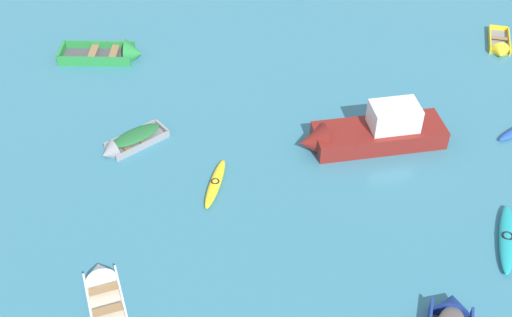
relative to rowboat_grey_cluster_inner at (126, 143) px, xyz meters
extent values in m
cube|color=gray|center=(0.40, 0.29, -0.21)|extent=(2.60, 2.25, 0.08)
cube|color=gray|center=(0.71, -0.12, -0.09)|extent=(2.16, 1.59, 0.32)
cube|color=gray|center=(0.10, 0.71, -0.09)|extent=(2.16, 1.59, 0.32)
cube|color=gray|center=(1.47, 1.06, -0.09)|extent=(0.67, 0.88, 0.32)
cone|color=gray|center=(-0.70, -0.51, -0.07)|extent=(1.06, 1.15, 0.98)
cube|color=#937047|center=(0.52, 0.37, -0.02)|extent=(0.76, 0.90, 0.03)
cube|color=#937047|center=(-0.10, -0.08, -0.02)|extent=(0.76, 0.90, 0.03)
ellipsoid|color=#236633|center=(0.40, 0.29, 0.17)|extent=(2.40, 2.09, 0.27)
ellipsoid|color=yellow|center=(3.74, -2.58, -0.12)|extent=(1.17, 2.88, 0.26)
torus|color=black|center=(3.74, -2.58, 0.00)|extent=(0.42, 0.42, 0.05)
cone|color=navy|center=(11.47, -9.06, 0.05)|extent=(1.45, 1.22, 1.24)
cube|color=#4C4C51|center=(-2.06, 7.13, -0.18)|extent=(3.56, 1.67, 0.13)
cube|color=#288C3D|center=(-2.00, 7.86, 0.01)|extent=(3.60, 0.40, 0.51)
cube|color=#288C3D|center=(-2.13, 6.39, 0.01)|extent=(3.60, 0.40, 0.51)
cube|color=#288C3D|center=(-3.86, 7.28, 0.01)|extent=(0.27, 1.45, 0.51)
cone|color=#288C3D|center=(-0.20, 6.97, 0.03)|extent=(0.94, 1.48, 1.41)
cube|color=#937047|center=(-2.25, 7.14, 0.11)|extent=(0.49, 1.35, 0.03)
cube|color=#937047|center=(-1.20, 7.05, 0.11)|extent=(0.49, 1.35, 0.03)
cube|color=maroon|center=(10.78, -0.35, 0.17)|extent=(5.75, 2.45, 0.84)
cone|color=maroon|center=(7.89, -0.67, 0.21)|extent=(1.28, 1.67, 1.55)
cube|color=white|center=(11.33, -0.29, 1.13)|extent=(2.14, 1.54, 1.08)
cube|color=black|center=(10.44, -0.39, 1.35)|extent=(0.30, 1.27, 0.48)
ellipsoid|color=teal|center=(14.38, -6.19, -0.09)|extent=(1.68, 3.49, 0.31)
torus|color=black|center=(14.38, -6.19, 0.05)|extent=(0.54, 0.54, 0.07)
cube|color=beige|center=(0.06, -8.37, -0.20)|extent=(1.77, 3.10, 0.10)
cube|color=white|center=(-0.46, -8.51, -0.06)|extent=(0.89, 2.97, 0.38)
cube|color=white|center=(0.58, -8.22, -0.06)|extent=(0.89, 2.97, 0.38)
cone|color=white|center=(-0.37, -6.83, -0.04)|extent=(1.19, 0.96, 1.04)
cube|color=#937047|center=(0.10, -8.52, 0.02)|extent=(1.02, 0.57, 0.03)
cube|color=#937047|center=(-0.14, -7.66, 0.02)|extent=(1.02, 0.57, 0.03)
cube|color=gray|center=(18.73, 7.24, -0.21)|extent=(1.56, 2.53, 0.08)
cube|color=yellow|center=(19.19, 7.10, -0.10)|extent=(0.79, 2.38, 0.30)
cube|color=yellow|center=(18.27, 7.38, -0.10)|extent=(0.79, 2.38, 0.30)
cube|color=yellow|center=(19.09, 8.42, -0.10)|extent=(0.93, 0.37, 0.30)
cone|color=yellow|center=(18.35, 6.01, -0.08)|extent=(1.05, 0.81, 0.93)
cube|color=#937047|center=(18.77, 7.36, -0.04)|extent=(0.90, 0.50, 0.03)
camera|label=1|loc=(4.18, -21.69, 18.22)|focal=46.33mm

